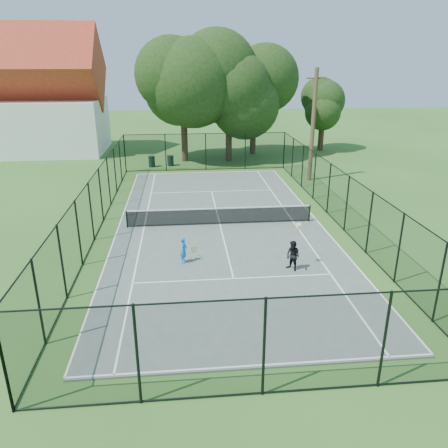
{
  "coord_description": "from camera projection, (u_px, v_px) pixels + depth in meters",
  "views": [
    {
      "loc": [
        -1.96,
        -22.31,
        8.5
      ],
      "look_at": [
        -0.07,
        -3.0,
        1.2
      ],
      "focal_mm": 35.0,
      "sensor_mm": 36.0,
      "label": 1
    }
  ],
  "objects": [
    {
      "name": "ground",
      "position": [
        220.0,
        225.0,
        23.95
      ],
      "size": [
        120.0,
        120.0,
        0.0
      ],
      "primitive_type": "plane",
      "color": "#2F591E"
    },
    {
      "name": "tree_near_mid",
      "position": [
        229.0,
        95.0,
        37.35
      ],
      "size": [
        7.06,
        7.06,
        9.23
      ],
      "color": "#332114",
      "rests_on": "ground"
    },
    {
      "name": "tree_near_right",
      "position": [
        254.0,
        96.0,
        40.55
      ],
      "size": [
        6.1,
        6.1,
        8.42
      ],
      "color": "#332114",
      "rests_on": "ground"
    },
    {
      "name": "tennis_court",
      "position": [
        220.0,
        225.0,
        23.94
      ],
      "size": [
        11.0,
        24.0,
        0.06
      ],
      "primitive_type": "cube",
      "color": "#4C5A51",
      "rests_on": "ground"
    },
    {
      "name": "player_blue",
      "position": [
        184.0,
        250.0,
        19.24
      ],
      "size": [
        0.78,
        0.49,
        1.19
      ],
      "color": "blue",
      "rests_on": "tennis_court"
    },
    {
      "name": "trash_bin_right",
      "position": [
        170.0,
        161.0,
        37.32
      ],
      "size": [
        0.58,
        0.58,
        0.89
      ],
      "color": "black",
      "rests_on": "ground"
    },
    {
      "name": "tree_far_right",
      "position": [
        323.0,
        110.0,
        42.56
      ],
      "size": [
        4.84,
        4.84,
        6.4
      ],
      "color": "#332114",
      "rests_on": "ground"
    },
    {
      "name": "player_black",
      "position": [
        293.0,
        256.0,
        18.48
      ],
      "size": [
        1.0,
        0.9,
        2.06
      ],
      "color": "black",
      "rests_on": "tennis_court"
    },
    {
      "name": "building",
      "position": [
        20.0,
        101.0,
        41.16
      ],
      "size": [
        15.3,
        8.15,
        11.87
      ],
      "color": "silver",
      "rests_on": "ground"
    },
    {
      "name": "fence",
      "position": [
        220.0,
        199.0,
        23.42
      ],
      "size": [
        13.1,
        26.1,
        3.0
      ],
      "color": "black",
      "rests_on": "ground"
    },
    {
      "name": "tennis_net",
      "position": [
        220.0,
        215.0,
        23.75
      ],
      "size": [
        10.08,
        0.08,
        0.95
      ],
      "color": "black",
      "rests_on": "tennis_court"
    },
    {
      "name": "tree_near_left",
      "position": [
        183.0,
        91.0,
        37.16
      ],
      "size": [
        7.55,
        7.55,
        9.85
      ],
      "color": "#332114",
      "rests_on": "ground"
    },
    {
      "name": "utility_pole",
      "position": [
        313.0,
        125.0,
        31.59
      ],
      "size": [
        1.4,
        0.3,
        8.04
      ],
      "color": "#4C3823",
      "rests_on": "ground"
    },
    {
      "name": "trash_bin_left",
      "position": [
        152.0,
        161.0,
        36.9
      ],
      "size": [
        0.58,
        0.58,
        0.93
      ],
      "color": "black",
      "rests_on": "ground"
    }
  ]
}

